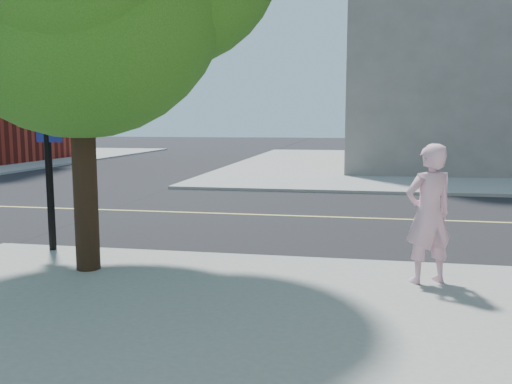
# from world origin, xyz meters

# --- Properties ---
(ground) EXTENTS (140.00, 140.00, 0.00)m
(ground) POSITION_xyz_m (0.00, 0.00, 0.00)
(ground) COLOR black
(ground) RESTS_ON ground
(road_ew) EXTENTS (140.00, 9.00, 0.01)m
(road_ew) POSITION_xyz_m (0.00, 4.50, 0.01)
(road_ew) COLOR black
(road_ew) RESTS_ON ground
(sidewalk_ne) EXTENTS (29.00, 25.00, 0.12)m
(sidewalk_ne) POSITION_xyz_m (13.50, 21.50, 0.06)
(sidewalk_ne) COLOR gray
(sidewalk_ne) RESTS_ON ground
(man_on_phone) EXTENTS (0.85, 0.74, 1.96)m
(man_on_phone) POSITION_xyz_m (6.47, -1.12, 1.10)
(man_on_phone) COLOR #E0A8BC
(man_on_phone) RESTS_ON sidewalk_se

